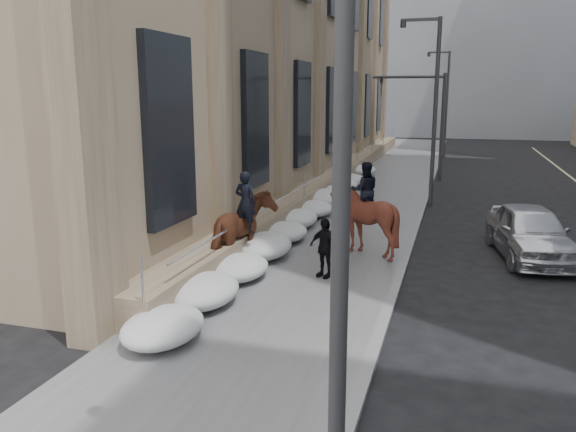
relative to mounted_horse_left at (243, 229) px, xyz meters
The scene contains 15 objects.
ground 3.62m from the mounted_horse_left, 61.07° to the right, with size 140.00×140.00×0.00m, color black.
sidewalk 7.30m from the mounted_horse_left, 76.76° to the left, with size 5.00×80.00×0.12m, color #59595C.
curb 8.29m from the mounted_horse_left, 58.67° to the left, with size 0.24×80.00×0.12m, color slate.
limestone_building 18.98m from the mounted_horse_left, 102.00° to the left, with size 6.10×44.00×18.00m.
bg_building_mid 58.70m from the mounted_horse_left, 84.34° to the left, with size 30.00×12.00×28.00m, color slate.
bg_building_far 69.71m from the mounted_horse_left, 93.61° to the left, with size 24.00×12.00×20.00m, color gray.
streetlight_near 10.55m from the mounted_horse_left, 63.96° to the right, with size 1.71×0.24×8.00m.
streetlight_mid 12.33m from the mounted_horse_left, 68.27° to the left, with size 1.71×0.24×8.00m.
streetlight_far 31.50m from the mounted_horse_left, 81.94° to the left, with size 1.71×0.24×8.00m.
traffic_signal 19.58m from the mounted_horse_left, 78.92° to the left, with size 4.10×0.22×6.00m.
snow_bank 5.18m from the mounted_horse_left, 87.44° to the left, with size 1.70×18.10×0.76m.
mounted_horse_left is the anchor object (origin of this frame).
mounted_horse_right 3.80m from the mounted_horse_left, 38.56° to the left, with size 2.38×2.53×2.78m.
pedestrian 2.40m from the mounted_horse_left, ahead, with size 0.93×0.39×1.59m, color black.
car_silver 8.67m from the mounted_horse_left, 25.45° to the left, with size 1.92×4.76×1.62m, color silver.
Camera 1 is at (3.93, -11.12, 4.89)m, focal length 35.00 mm.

